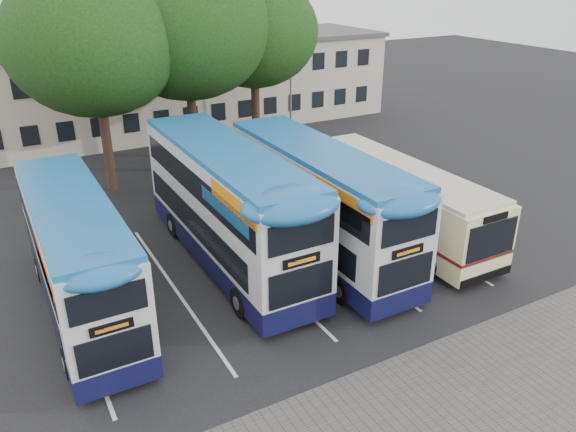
{
  "coord_description": "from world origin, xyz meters",
  "views": [
    {
      "loc": [
        -12.2,
        -12.57,
        11.03
      ],
      "look_at": [
        -2.49,
        5.0,
        1.96
      ],
      "focal_mm": 35.0,
      "sensor_mm": 36.0,
      "label": 1
    }
  ],
  "objects_px": {
    "lamp_post": "(291,63)",
    "tree_right": "(254,32)",
    "tree_mid": "(186,27)",
    "bus_dd_right": "(317,198)",
    "tree_left": "(93,41)",
    "bus_dd_left": "(77,252)",
    "bus_dd_mid": "(227,201)",
    "bus_single": "(396,195)"
  },
  "relations": [
    {
      "from": "tree_left",
      "to": "bus_dd_right",
      "type": "distance_m",
      "value": 13.77
    },
    {
      "from": "tree_left",
      "to": "bus_dd_right",
      "type": "relative_size",
      "value": 1.03
    },
    {
      "from": "lamp_post",
      "to": "bus_dd_mid",
      "type": "distance_m",
      "value": 17.62
    },
    {
      "from": "tree_left",
      "to": "bus_dd_mid",
      "type": "bearing_deg",
      "value": -77.35
    },
    {
      "from": "tree_left",
      "to": "tree_right",
      "type": "height_order",
      "value": "tree_left"
    },
    {
      "from": "bus_dd_right",
      "to": "tree_right",
      "type": "bearing_deg",
      "value": 74.81
    },
    {
      "from": "tree_right",
      "to": "bus_dd_mid",
      "type": "bearing_deg",
      "value": -120.71
    },
    {
      "from": "lamp_post",
      "to": "bus_single",
      "type": "height_order",
      "value": "lamp_post"
    },
    {
      "from": "bus_dd_right",
      "to": "bus_single",
      "type": "xyz_separation_m",
      "value": [
        4.05,
        0.04,
        -0.71
      ]
    },
    {
      "from": "tree_mid",
      "to": "bus_single",
      "type": "xyz_separation_m",
      "value": [
        4.81,
        -12.03,
        -6.19
      ]
    },
    {
      "from": "lamp_post",
      "to": "tree_right",
      "type": "relative_size",
      "value": 0.86
    },
    {
      "from": "tree_mid",
      "to": "bus_single",
      "type": "height_order",
      "value": "tree_mid"
    },
    {
      "from": "tree_left",
      "to": "bus_dd_left",
      "type": "distance_m",
      "value": 12.84
    },
    {
      "from": "bus_single",
      "to": "bus_dd_mid",
      "type": "bearing_deg",
      "value": 171.36
    },
    {
      "from": "bus_dd_right",
      "to": "tree_left",
      "type": "bearing_deg",
      "value": 116.45
    },
    {
      "from": "lamp_post",
      "to": "bus_dd_right",
      "type": "distance_m",
      "value": 16.88
    },
    {
      "from": "bus_dd_right",
      "to": "lamp_post",
      "type": "bearing_deg",
      "value": 64.43
    },
    {
      "from": "tree_right",
      "to": "lamp_post",
      "type": "bearing_deg",
      "value": 32.23
    },
    {
      "from": "tree_left",
      "to": "bus_dd_left",
      "type": "relative_size",
      "value": 1.12
    },
    {
      "from": "bus_dd_mid",
      "to": "bus_dd_right",
      "type": "distance_m",
      "value": 3.59
    },
    {
      "from": "bus_single",
      "to": "bus_dd_left",
      "type": "bearing_deg",
      "value": 178.91
    },
    {
      "from": "lamp_post",
      "to": "tree_left",
      "type": "xyz_separation_m",
      "value": [
        -12.89,
        -3.6,
        2.53
      ]
    },
    {
      "from": "bus_dd_left",
      "to": "bus_dd_mid",
      "type": "distance_m",
      "value": 5.87
    },
    {
      "from": "bus_dd_right",
      "to": "bus_single",
      "type": "relative_size",
      "value": 1.03
    },
    {
      "from": "tree_left",
      "to": "tree_right",
      "type": "relative_size",
      "value": 1.06
    },
    {
      "from": "tree_left",
      "to": "bus_dd_left",
      "type": "height_order",
      "value": "tree_left"
    },
    {
      "from": "tree_right",
      "to": "bus_single",
      "type": "distance_m",
      "value": 13.85
    },
    {
      "from": "bus_dd_left",
      "to": "bus_dd_mid",
      "type": "xyz_separation_m",
      "value": [
        5.79,
        0.88,
        0.32
      ]
    },
    {
      "from": "bus_dd_left",
      "to": "bus_dd_right",
      "type": "distance_m",
      "value": 9.19
    },
    {
      "from": "lamp_post",
      "to": "bus_dd_right",
      "type": "bearing_deg",
      "value": -115.57
    },
    {
      "from": "tree_right",
      "to": "bus_dd_left",
      "type": "height_order",
      "value": "tree_right"
    },
    {
      "from": "bus_single",
      "to": "tree_right",
      "type": "bearing_deg",
      "value": 92.73
    },
    {
      "from": "lamp_post",
      "to": "bus_dd_left",
      "type": "bearing_deg",
      "value": -138.0
    },
    {
      "from": "lamp_post",
      "to": "bus_single",
      "type": "distance_m",
      "value": 15.68
    },
    {
      "from": "bus_dd_mid",
      "to": "tree_left",
      "type": "bearing_deg",
      "value": 102.65
    },
    {
      "from": "tree_mid",
      "to": "bus_dd_right",
      "type": "xyz_separation_m",
      "value": [
        0.77,
        -12.07,
        -5.48
      ]
    },
    {
      "from": "lamp_post",
      "to": "tree_mid",
      "type": "distance_m",
      "value": 8.98
    },
    {
      "from": "bus_dd_mid",
      "to": "bus_single",
      "type": "xyz_separation_m",
      "value": [
        7.44,
        -1.13,
        -0.83
      ]
    },
    {
      "from": "lamp_post",
      "to": "tree_mid",
      "type": "relative_size",
      "value": 0.77
    },
    {
      "from": "tree_right",
      "to": "bus_single",
      "type": "xyz_separation_m",
      "value": [
        0.6,
        -12.63,
        -5.64
      ]
    },
    {
      "from": "tree_right",
      "to": "tree_mid",
      "type": "bearing_deg",
      "value": -171.86
    },
    {
      "from": "tree_right",
      "to": "bus_dd_right",
      "type": "distance_m",
      "value": 14.03
    }
  ]
}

